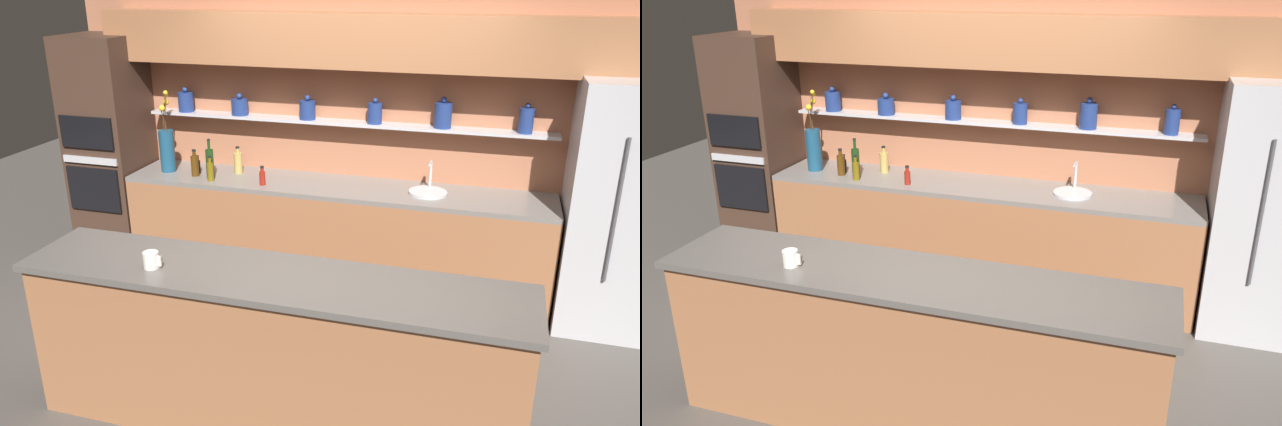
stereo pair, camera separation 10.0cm
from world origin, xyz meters
TOP-DOWN VIEW (x-y plane):
  - ground_plane at (0.00, 0.00)m, footprint 12.00×12.00m
  - back_wall_unit at (-0.00, 1.53)m, footprint 5.20×0.44m
  - back_counter_unit at (-0.16, 1.24)m, footprint 3.62×0.62m
  - island_counter at (0.00, -0.69)m, footprint 2.92×0.61m
  - refrigerator at (2.14, 1.20)m, footprint 0.93×0.73m
  - oven_tower at (-2.29, 1.24)m, footprint 0.61×0.64m
  - flower_vase at (-1.69, 1.21)m, footprint 0.13×0.19m
  - sink_fixture at (0.64, 1.25)m, footprint 0.31×0.31m
  - bottle_sauce_0 at (-0.73, 1.07)m, footprint 0.05×0.05m
  - bottle_sauce_1 at (-1.40, 1.21)m, footprint 0.05×0.05m
  - bottle_wine_2 at (-1.24, 1.13)m, footprint 0.07×0.07m
  - bottle_spirit_3 at (-1.06, 1.33)m, footprint 0.08×0.08m
  - bottle_oil_4 at (-1.20, 1.06)m, footprint 0.06×0.06m
  - bottle_spirit_5 at (-1.39, 1.14)m, footprint 0.07×0.07m
  - coffee_mug at (-0.67, -0.79)m, footprint 0.11×0.09m

SIDE VIEW (x-z plane):
  - ground_plane at x=0.00m, z-range 0.00..0.00m
  - back_counter_unit at x=-0.16m, z-range 0.00..0.92m
  - island_counter at x=0.00m, z-range 0.00..1.02m
  - sink_fixture at x=0.64m, z-range 0.82..1.07m
  - refrigerator at x=2.14m, z-range 0.00..1.91m
  - bottle_sauce_0 at x=-0.73m, z-range 0.91..1.07m
  - bottle_sauce_1 at x=-1.40m, z-range 0.91..1.07m
  - bottle_oil_4 at x=-1.20m, z-range 0.90..1.12m
  - bottle_spirit_5 at x=-1.39m, z-range 0.90..1.14m
  - bottle_spirit_3 at x=-1.06m, z-range 0.90..1.14m
  - oven_tower at x=-2.29m, z-range 0.00..2.09m
  - bottle_wine_2 at x=-1.24m, z-range 0.88..1.23m
  - coffee_mug at x=-0.67m, z-range 1.02..1.12m
  - flower_vase at x=-1.69m, z-range 0.78..1.50m
  - back_wall_unit at x=0.00m, z-range 0.25..2.85m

